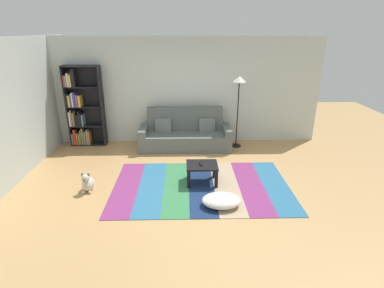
{
  "coord_description": "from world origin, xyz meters",
  "views": [
    {
      "loc": [
        -0.07,
        -5.21,
        2.84
      ],
      "look_at": [
        0.07,
        0.54,
        0.65
      ],
      "focal_mm": 28.37,
      "sensor_mm": 36.0,
      "label": 1
    }
  ],
  "objects_px": {
    "couch": "(185,135)",
    "standing_lamp": "(239,88)",
    "coffee_table": "(202,168)",
    "dog": "(88,183)",
    "pouf": "(221,201)",
    "bookshelf": "(81,110)",
    "tv_remote": "(201,164)"
  },
  "relations": [
    {
      "from": "coffee_table",
      "to": "couch",
      "type": "bearing_deg",
      "value": 99.42
    },
    {
      "from": "bookshelf",
      "to": "pouf",
      "type": "xyz_separation_m",
      "value": [
        3.23,
        -3.06,
        -0.82
      ]
    },
    {
      "from": "standing_lamp",
      "to": "tv_remote",
      "type": "distance_m",
      "value": 2.49
    },
    {
      "from": "dog",
      "to": "standing_lamp",
      "type": "distance_m",
      "value": 4.08
    },
    {
      "from": "couch",
      "to": "standing_lamp",
      "type": "bearing_deg",
      "value": 2.63
    },
    {
      "from": "pouf",
      "to": "couch",
      "type": "bearing_deg",
      "value": 102.26
    },
    {
      "from": "bookshelf",
      "to": "tv_remote",
      "type": "height_order",
      "value": "bookshelf"
    },
    {
      "from": "tv_remote",
      "to": "pouf",
      "type": "bearing_deg",
      "value": -76.78
    },
    {
      "from": "couch",
      "to": "pouf",
      "type": "distance_m",
      "value": 2.85
    },
    {
      "from": "couch",
      "to": "coffee_table",
      "type": "xyz_separation_m",
      "value": [
        0.32,
        -1.92,
        -0.02
      ]
    },
    {
      "from": "pouf",
      "to": "tv_remote",
      "type": "height_order",
      "value": "tv_remote"
    },
    {
      "from": "couch",
      "to": "standing_lamp",
      "type": "distance_m",
      "value": 1.75
    },
    {
      "from": "coffee_table",
      "to": "tv_remote",
      "type": "bearing_deg",
      "value": -169.2
    },
    {
      "from": "coffee_table",
      "to": "dog",
      "type": "xyz_separation_m",
      "value": [
        -2.14,
        -0.27,
        -0.16
      ]
    },
    {
      "from": "dog",
      "to": "standing_lamp",
      "type": "height_order",
      "value": "standing_lamp"
    },
    {
      "from": "dog",
      "to": "couch",
      "type": "bearing_deg",
      "value": 50.37
    },
    {
      "from": "couch",
      "to": "standing_lamp",
      "type": "xyz_separation_m",
      "value": [
        1.31,
        0.06,
        1.16
      ]
    },
    {
      "from": "coffee_table",
      "to": "dog",
      "type": "bearing_deg",
      "value": -172.75
    },
    {
      "from": "coffee_table",
      "to": "pouf",
      "type": "height_order",
      "value": "coffee_table"
    },
    {
      "from": "pouf",
      "to": "coffee_table",
      "type": "bearing_deg",
      "value": 108.41
    },
    {
      "from": "pouf",
      "to": "standing_lamp",
      "type": "relative_size",
      "value": 0.37
    },
    {
      "from": "pouf",
      "to": "dog",
      "type": "xyz_separation_m",
      "value": [
        -2.42,
        0.58,
        0.05
      ]
    },
    {
      "from": "bookshelf",
      "to": "dog",
      "type": "relative_size",
      "value": 5.09
    },
    {
      "from": "coffee_table",
      "to": "dog",
      "type": "relative_size",
      "value": 1.51
    },
    {
      "from": "couch",
      "to": "tv_remote",
      "type": "xyz_separation_m",
      "value": [
        0.29,
        -1.93,
        0.07
      ]
    },
    {
      "from": "couch",
      "to": "dog",
      "type": "bearing_deg",
      "value": -129.63
    },
    {
      "from": "standing_lamp",
      "to": "tv_remote",
      "type": "relative_size",
      "value": 11.93
    },
    {
      "from": "bookshelf",
      "to": "standing_lamp",
      "type": "xyz_separation_m",
      "value": [
        3.93,
        -0.22,
        0.56
      ]
    },
    {
      "from": "bookshelf",
      "to": "pouf",
      "type": "height_order",
      "value": "bookshelf"
    },
    {
      "from": "bookshelf",
      "to": "coffee_table",
      "type": "bearing_deg",
      "value": -36.86
    },
    {
      "from": "dog",
      "to": "bookshelf",
      "type": "bearing_deg",
      "value": 108.01
    },
    {
      "from": "couch",
      "to": "bookshelf",
      "type": "relative_size",
      "value": 1.12
    }
  ]
}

